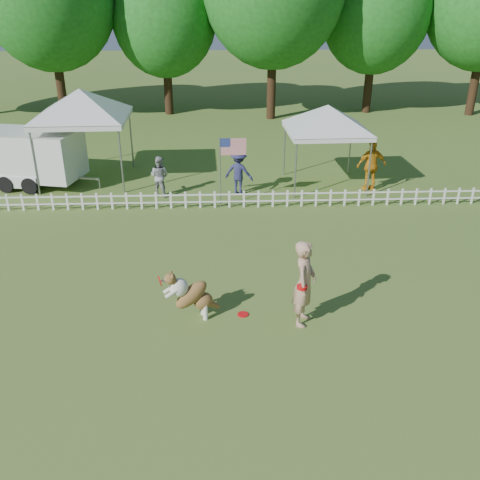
{
  "coord_description": "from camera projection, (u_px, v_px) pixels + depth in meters",
  "views": [
    {
      "loc": [
        -0.1,
        -10.17,
        6.82
      ],
      "look_at": [
        0.41,
        2.0,
        1.1
      ],
      "focal_mm": 40.0,
      "sensor_mm": 36.0,
      "label": 1
    }
  ],
  "objects": [
    {
      "name": "ground",
      "position": [
        226.0,
        322.0,
        12.1
      ],
      "size": [
        120.0,
        120.0,
        0.0
      ],
      "primitive_type": "plane",
      "color": "#456620",
      "rests_on": "ground"
    },
    {
      "name": "cargo_trailer",
      "position": [
        29.0,
        158.0,
        20.18
      ],
      "size": [
        5.16,
        3.13,
        2.12
      ],
      "primitive_type": null,
      "rotation": [
        0.0,
        0.0,
        -0.22
      ],
      "color": "white",
      "rests_on": "ground"
    },
    {
      "name": "spectator_b",
      "position": [
        239.0,
        172.0,
        19.37
      ],
      "size": [
        1.2,
        0.94,
        1.64
      ],
      "primitive_type": "imported",
      "rotation": [
        0.0,
        0.0,
        2.78
      ],
      "color": "#25274F",
      "rests_on": "ground"
    },
    {
      "name": "canopy_tent_left",
      "position": [
        85.0,
        137.0,
        20.37
      ],
      "size": [
        3.42,
        3.42,
        3.45
      ],
      "primitive_type": null,
      "rotation": [
        0.0,
        0.0,
        0.02
      ],
      "color": "silver",
      "rests_on": "ground"
    },
    {
      "name": "tree_center_right",
      "position": [
        273.0,
        0.0,
        28.53
      ],
      "size": [
        7.6,
        7.6,
        12.6
      ],
      "primitive_type": null,
      "color": "#1A5B1A",
      "rests_on": "ground"
    },
    {
      "name": "tree_right",
      "position": [
        375.0,
        21.0,
        30.58
      ],
      "size": [
        6.2,
        6.2,
        10.4
      ],
      "primitive_type": null,
      "color": "#1A5B1A",
      "rests_on": "ground"
    },
    {
      "name": "canopy_tent_right",
      "position": [
        325.0,
        147.0,
        19.95
      ],
      "size": [
        2.97,
        2.97,
        2.98
      ],
      "primitive_type": null,
      "rotation": [
        0.0,
        0.0,
        0.03
      ],
      "color": "silver",
      "rests_on": "ground"
    },
    {
      "name": "dog",
      "position": [
        192.0,
        295.0,
        11.94
      ],
      "size": [
        1.3,
        0.73,
        1.27
      ],
      "primitive_type": null,
      "rotation": [
        0.0,
        0.0,
        0.27
      ],
      "color": "brown",
      "rests_on": "ground"
    },
    {
      "name": "frisbee_on_turf",
      "position": [
        243.0,
        314.0,
        12.35
      ],
      "size": [
        0.28,
        0.28,
        0.02
      ],
      "primitive_type": "cylinder",
      "rotation": [
        0.0,
        0.0,
        -0.11
      ],
      "color": "red",
      "rests_on": "ground"
    },
    {
      "name": "picket_fence",
      "position": [
        222.0,
        199.0,
        18.3
      ],
      "size": [
        22.0,
        0.08,
        0.6
      ],
      "primitive_type": null,
      "color": "silver",
      "rests_on": "ground"
    },
    {
      "name": "flag_pole",
      "position": [
        220.0,
        173.0,
        18.0
      ],
      "size": [
        0.94,
        0.16,
        2.45
      ],
      "primitive_type": null,
      "rotation": [
        0.0,
        0.0,
        0.06
      ],
      "color": "gray",
      "rests_on": "ground"
    },
    {
      "name": "spectator_a",
      "position": [
        160.0,
        176.0,
        19.21
      ],
      "size": [
        0.88,
        0.8,
        1.48
      ],
      "primitive_type": "imported",
      "rotation": [
        0.0,
        0.0,
        2.72
      ],
      "color": "#98989D",
      "rests_on": "ground"
    },
    {
      "name": "tree_left",
      "position": [
        50.0,
        6.0,
        28.65
      ],
      "size": [
        7.4,
        7.4,
        12.0
      ],
      "primitive_type": null,
      "color": "#1A5B1A",
      "rests_on": "ground"
    },
    {
      "name": "spectator_c",
      "position": [
        371.0,
        165.0,
        19.65
      ],
      "size": [
        1.18,
        0.63,
        1.92
      ],
      "primitive_type": "imported",
      "rotation": [
        0.0,
        0.0,
        3.29
      ],
      "color": "orange",
      "rests_on": "ground"
    },
    {
      "name": "tree_center_left",
      "position": [
        165.0,
        27.0,
        30.25
      ],
      "size": [
        6.0,
        6.0,
        9.8
      ],
      "primitive_type": null,
      "color": "#1A5B1A",
      "rests_on": "ground"
    },
    {
      "name": "handler",
      "position": [
        304.0,
        283.0,
        11.67
      ],
      "size": [
        0.71,
        0.86,
        2.01
      ],
      "primitive_type": "imported",
      "rotation": [
        0.0,
        0.0,
        1.21
      ],
      "color": "tan",
      "rests_on": "ground"
    }
  ]
}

